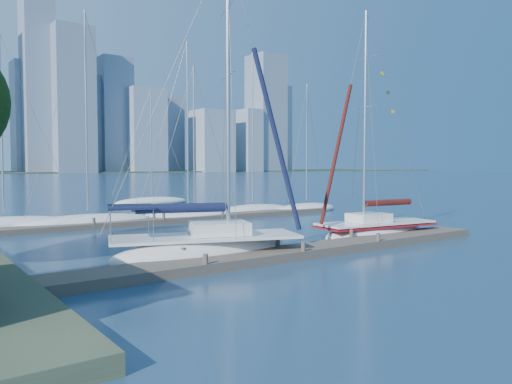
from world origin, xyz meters
TOP-DOWN VIEW (x-y plane):
  - ground at (0.00, 0.00)m, footprint 700.00×700.00m
  - near_dock at (0.00, 0.00)m, footprint 26.00×2.00m
  - far_dock at (2.00, 16.00)m, footprint 30.00×1.80m
  - sailboat_navy at (-3.36, 1.89)m, footprint 9.47×5.75m
  - sailboat_maroon at (8.07, 1.87)m, footprint 8.08×3.60m
  - bg_boat_0 at (-8.75, 18.71)m, footprint 9.30×2.97m
  - bg_boat_1 at (-3.74, 17.22)m, footprint 9.78×5.86m
  - bg_boat_2 at (4.27, 16.57)m, footprint 7.10×2.95m
  - bg_boat_3 at (4.84, 18.63)m, footprint 8.20×4.55m
  - bg_boat_4 at (10.96, 18.14)m, footprint 8.40×2.60m
  - bg_boat_5 at (16.07, 16.76)m, footprint 7.16×4.52m
  - bg_boat_7 at (8.36, 33.46)m, footprint 8.72×4.47m

SIDE VIEW (x-z plane):
  - ground at x=0.00m, z-range 0.00..0.00m
  - far_dock at x=2.00m, z-range 0.00..0.36m
  - near_dock at x=0.00m, z-range 0.00..0.40m
  - bg_boat_2 at x=4.27m, z-range -5.80..6.28m
  - bg_boat_7 at x=8.36m, z-range -6.15..6.66m
  - bg_boat_5 at x=16.07m, z-range -5.72..6.24m
  - bg_boat_0 at x=-8.75m, z-range -6.30..6.85m
  - bg_boat_4 at x=10.96m, z-range -6.90..7.46m
  - bg_boat_3 at x=4.84m, z-range -6.97..7.54m
  - bg_boat_1 at x=-3.74m, z-range -7.26..7.84m
  - sailboat_maroon at x=8.07m, z-range -5.60..7.82m
  - sailboat_navy at x=-3.36m, z-range -6.22..8.44m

